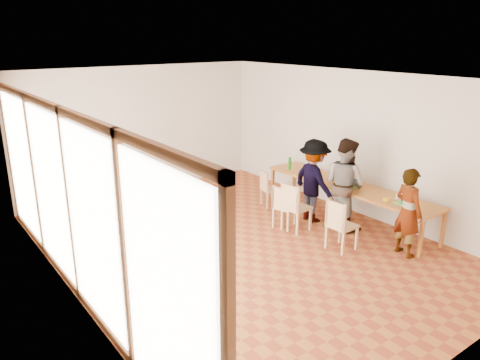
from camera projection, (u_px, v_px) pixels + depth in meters
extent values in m
plane|color=#A45827|center=(241.00, 245.00, 8.53)|extent=(8.00, 8.00, 0.00)
cube|color=beige|center=(141.00, 130.00, 11.15)|extent=(6.00, 0.10, 3.00)
cube|color=beige|center=(464.00, 246.00, 5.03)|extent=(6.00, 0.10, 3.00)
cube|color=beige|center=(356.00, 143.00, 9.80)|extent=(0.10, 8.00, 3.00)
cube|color=white|center=(69.00, 201.00, 6.40)|extent=(0.10, 8.00, 3.00)
cube|color=white|center=(241.00, 77.00, 7.63)|extent=(6.00, 8.00, 0.04)
cube|color=#B76B28|center=(348.00, 186.00, 9.53)|extent=(0.80, 4.00, 0.05)
cube|color=#B76B28|center=(421.00, 239.00, 7.96)|extent=(0.06, 0.06, 0.70)
cube|color=#B76B28|center=(273.00, 183.00, 10.93)|extent=(0.06, 0.06, 0.70)
cube|color=#B76B28|center=(443.00, 229.00, 8.35)|extent=(0.06, 0.06, 0.70)
cube|color=#B76B28|center=(294.00, 178.00, 11.32)|extent=(0.06, 0.06, 0.70)
cube|color=#B76B28|center=(118.00, 185.00, 9.57)|extent=(0.90, 0.90, 0.05)
cube|color=#B76B28|center=(109.00, 212.00, 9.16)|extent=(0.05, 0.05, 0.70)
cube|color=#B76B28|center=(94.00, 201.00, 9.76)|extent=(0.05, 0.05, 0.70)
cube|color=#B76B28|center=(145.00, 204.00, 9.61)|extent=(0.05, 0.05, 0.70)
cube|color=#B76B28|center=(129.00, 194.00, 10.20)|extent=(0.05, 0.05, 0.70)
cube|color=tan|center=(342.00, 226.00, 8.26)|extent=(0.45, 0.45, 0.04)
cube|color=tan|center=(336.00, 215.00, 8.06)|extent=(0.06, 0.44, 0.46)
cube|color=tan|center=(286.00, 207.00, 9.23)|extent=(0.49, 0.49, 0.04)
cube|color=tan|center=(281.00, 198.00, 9.03)|extent=(0.13, 0.40, 0.43)
cube|color=tan|center=(297.00, 208.00, 9.08)|extent=(0.50, 0.50, 0.04)
cube|color=tan|center=(290.00, 197.00, 8.87)|extent=(0.09, 0.45, 0.47)
cube|color=tan|center=(271.00, 189.00, 10.38)|extent=(0.47, 0.47, 0.04)
cube|color=tan|center=(264.00, 181.00, 10.26)|extent=(0.14, 0.38, 0.40)
cube|color=tan|center=(57.00, 212.00, 8.91)|extent=(0.45, 0.45, 0.04)
cube|color=tan|center=(66.00, 198.00, 8.96)|extent=(0.06, 0.43, 0.45)
imported|color=gray|center=(408.00, 212.00, 7.96)|extent=(0.48, 0.63, 1.56)
imported|color=gray|center=(345.00, 184.00, 9.10)|extent=(0.70, 0.89, 1.80)
imported|color=gray|center=(314.00, 181.00, 9.43)|extent=(0.75, 1.16, 1.71)
cube|color=#58C13C|center=(401.00, 203.00, 8.44)|extent=(0.17, 0.23, 0.02)
cube|color=white|center=(405.00, 198.00, 8.45)|extent=(0.08, 0.21, 0.18)
cube|color=#58C13C|center=(351.00, 187.00, 9.35)|extent=(0.23, 0.29, 0.03)
cube|color=white|center=(355.00, 182.00, 9.36)|extent=(0.13, 0.25, 0.21)
cube|color=#58C13C|center=(339.00, 179.00, 9.84)|extent=(0.28, 0.32, 0.03)
cube|color=white|center=(343.00, 174.00, 9.83)|extent=(0.17, 0.26, 0.22)
imported|color=yellow|center=(386.00, 200.00, 8.51)|extent=(0.12, 0.12, 0.09)
cylinder|color=#116812|center=(290.00, 164.00, 10.55)|extent=(0.07, 0.07, 0.28)
cylinder|color=silver|center=(398.00, 196.00, 8.71)|extent=(0.07, 0.07, 0.09)
cylinder|color=white|center=(330.00, 180.00, 9.72)|extent=(0.08, 0.08, 0.06)
cube|color=#E23772|center=(351.00, 183.00, 9.64)|extent=(0.05, 0.10, 0.01)
cube|color=black|center=(307.00, 174.00, 10.10)|extent=(0.16, 0.26, 0.09)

